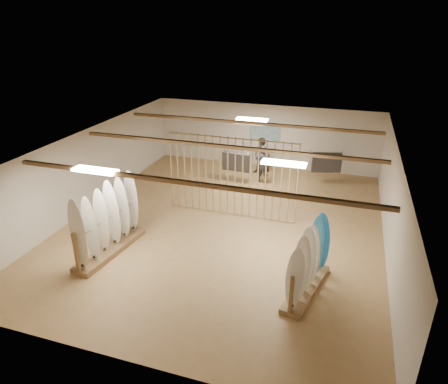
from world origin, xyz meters
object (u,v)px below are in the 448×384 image
(clothing_rack_b, at_px, (326,162))
(shopper_a, at_px, (263,162))
(rack_left, at_px, (108,230))
(rack_right, at_px, (308,270))
(shopper_b, at_px, (262,154))
(clothing_rack_a, at_px, (237,161))

(clothing_rack_b, bearing_deg, shopper_a, -179.06)
(rack_left, height_order, rack_right, rack_left)
(shopper_a, height_order, shopper_b, shopper_b)
(clothing_rack_a, xyz_separation_m, shopper_a, (1.05, 0.22, 0.02))
(clothing_rack_a, bearing_deg, rack_right, -56.61)
(rack_right, relative_size, shopper_b, 1.28)
(clothing_rack_b, relative_size, shopper_b, 0.74)
(rack_right, bearing_deg, clothing_rack_a, 132.56)
(rack_left, xyz_separation_m, clothing_rack_b, (5.51, 7.31, 0.15))
(clothing_rack_a, height_order, shopper_b, shopper_b)
(rack_left, bearing_deg, clothing_rack_b, 59.56)
(rack_left, xyz_separation_m, rack_right, (5.68, -0.09, -0.11))
(rack_left, bearing_deg, shopper_a, 71.73)
(rack_left, distance_m, clothing_rack_a, 6.67)
(rack_left, relative_size, clothing_rack_b, 2.00)
(clothing_rack_b, height_order, shopper_b, shopper_b)
(clothing_rack_b, xyz_separation_m, shopper_b, (-2.70, 0.16, 0.03))
(rack_left, xyz_separation_m, shopper_a, (3.05, 6.58, 0.15))
(clothing_rack_a, height_order, clothing_rack_b, clothing_rack_b)
(clothing_rack_a, xyz_separation_m, shopper_b, (0.81, 1.11, 0.05))
(clothing_rack_b, height_order, shopper_a, shopper_a)
(rack_right, relative_size, shopper_a, 1.32)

